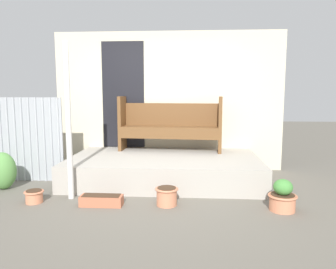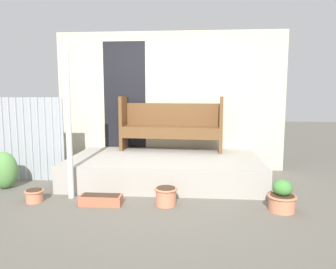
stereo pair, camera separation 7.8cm
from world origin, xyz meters
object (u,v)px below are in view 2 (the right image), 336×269
object	(u,v)px
flower_pot_left	(34,195)
flower_pot_right	(282,198)
support_post	(68,122)
planter_box_rect	(101,200)
flower_pot_middle	(166,196)
shrub_by_fence	(4,170)
bench	(171,123)

from	to	relation	value
flower_pot_left	flower_pot_right	distance (m)	3.26
support_post	planter_box_rect	xyz separation A→B (m)	(0.51, -0.26, -1.01)
flower_pot_left	flower_pot_middle	bearing A→B (deg)	0.68
support_post	flower_pot_left	xyz separation A→B (m)	(-0.43, -0.21, -0.98)
planter_box_rect	flower_pot_left	bearing A→B (deg)	176.85
shrub_by_fence	support_post	bearing A→B (deg)	-16.62
flower_pot_middle	flower_pot_right	world-z (taller)	flower_pot_right
flower_pot_middle	shrub_by_fence	size ratio (longest dim) A/B	0.54
flower_pot_right	support_post	bearing A→B (deg)	174.34
flower_pot_middle	support_post	bearing A→B (deg)	172.05
flower_pot_left	planter_box_rect	distance (m)	0.94
flower_pot_middle	flower_pot_left	bearing A→B (deg)	-179.32
bench	planter_box_rect	xyz separation A→B (m)	(-0.79, -1.85, -0.84)
flower_pot_middle	shrub_by_fence	xyz separation A→B (m)	(-2.55, 0.55, 0.15)
flower_pot_right	planter_box_rect	distance (m)	2.32
shrub_by_fence	flower_pot_left	bearing A→B (deg)	-36.72
support_post	flower_pot_middle	size ratio (longest dim) A/B	7.01
support_post	shrub_by_fence	distance (m)	1.47
bench	flower_pot_right	world-z (taller)	bench
flower_pot_right	shrub_by_fence	world-z (taller)	shrub_by_fence
flower_pot_middle	bench	bearing A→B (deg)	92.01
shrub_by_fence	flower_pot_middle	bearing A→B (deg)	-12.07
shrub_by_fence	planter_box_rect	bearing A→B (deg)	-20.02
bench	planter_box_rect	world-z (taller)	bench
bench	shrub_by_fence	distance (m)	2.85
bench	flower_pot_middle	distance (m)	1.94
flower_pot_middle	flower_pot_right	xyz separation A→B (m)	(1.47, -0.09, 0.04)
bench	flower_pot_middle	world-z (taller)	bench
support_post	shrub_by_fence	world-z (taller)	support_post
support_post	flower_pot_right	xyz separation A→B (m)	(2.83, -0.28, -0.90)
support_post	planter_box_rect	distance (m)	1.16
flower_pot_middle	planter_box_rect	size ratio (longest dim) A/B	0.55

